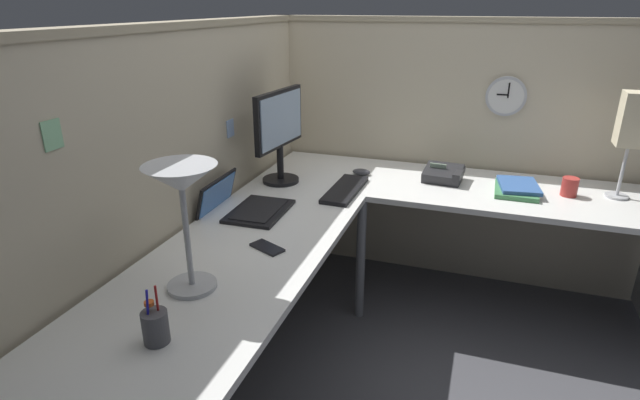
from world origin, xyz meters
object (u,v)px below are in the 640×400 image
computer_mouse (361,172)px  cell_phone (267,248)px  coffee_mug (570,187)px  office_phone (444,175)px  laptop (241,206)px  desk_lamp_paper (634,123)px  desk_lamp_dome (182,189)px  keyboard (345,189)px  book_stack (517,188)px  monitor (280,130)px  wall_clock (506,96)px  pen_cup (155,326)px

computer_mouse → cell_phone: size_ratio=0.72×
coffee_mug → office_phone: bearing=87.6°
laptop → desk_lamp_paper: size_ratio=0.74×
desk_lamp_dome → coffee_mug: desk_lamp_dome is taller
desk_lamp_dome → cell_phone: size_ratio=3.09×
keyboard → book_stack: bearing=-70.7°
laptop → computer_mouse: size_ratio=3.75×
monitor → wall_clock: wall_clock is taller
keyboard → computer_mouse: bearing=-1.4°
cell_phone → book_stack: 1.40m
coffee_mug → desk_lamp_paper: bearing=-76.2°
keyboard → pen_cup: (-1.38, 0.17, 0.04)m
pen_cup → desk_lamp_paper: 2.33m
wall_clock → keyboard: bearing=130.6°
pen_cup → monitor: bearing=8.3°
monitor → desk_lamp_paper: desk_lamp_paper is taller
desk_lamp_dome → coffee_mug: bearing=-43.9°
desk_lamp_paper → monitor: bearing=100.9°
computer_mouse → cell_phone: bearing=172.9°
book_stack → pen_cup: bearing=148.3°
monitor → computer_mouse: monitor is taller
office_phone → desk_lamp_dome: bearing=153.4°
computer_mouse → coffee_mug: coffee_mug is taller
office_phone → wall_clock: (0.30, -0.27, 0.40)m
office_phone → pen_cup: bearing=159.3°
pen_cup → coffee_mug: (1.69, -1.27, -0.00)m
desk_lamp_paper → office_phone: bearing=92.0°
cell_phone → office_phone: bearing=-4.3°
cell_phone → keyboard: bearing=15.7°
laptop → office_phone: 1.14m
pen_cup → coffee_mug: bearing=-37.0°
pen_cup → cell_phone: (0.65, -0.06, -0.05)m
desk_lamp_paper → coffee_mug: desk_lamp_paper is taller
book_stack → computer_mouse: bearing=89.1°
wall_clock → pen_cup: bearing=155.5°
monitor → desk_lamp_dome: monitor is taller
monitor → book_stack: 1.28m
book_stack → desk_lamp_paper: desk_lamp_paper is taller
pen_cup → computer_mouse: bearing=-6.3°
monitor → computer_mouse: 0.54m
cell_phone → office_phone: office_phone is taller
desk_lamp_dome → cell_phone: bearing=-19.4°
laptop → coffee_mug: bearing=-64.5°
book_stack → monitor: bearing=101.4°
cell_phone → coffee_mug: coffee_mug is taller
wall_clock → desk_lamp_dome: bearing=150.3°
keyboard → wall_clock: bearing=-48.4°
laptop → coffee_mug: (0.72, -1.50, 0.02)m
keyboard → pen_cup: 1.39m
monitor → office_phone: 0.94m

